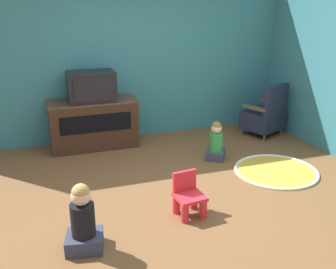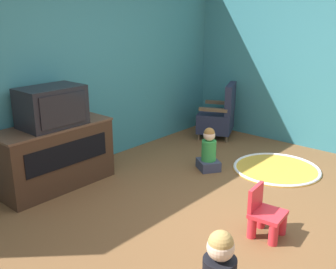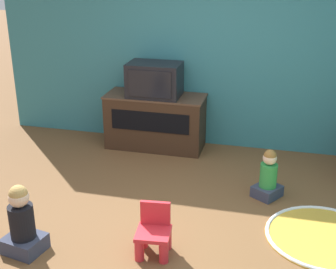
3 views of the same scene
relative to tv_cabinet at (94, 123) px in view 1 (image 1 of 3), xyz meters
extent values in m
plane|color=brown|center=(0.75, -1.96, -0.38)|extent=(30.00, 30.00, 0.00)
cube|color=teal|center=(0.55, 0.35, 0.93)|extent=(5.60, 0.12, 2.62)
cube|color=#382316|center=(0.00, 0.00, -0.01)|extent=(1.30, 0.53, 0.73)
cube|color=#503626|center=(0.00, 0.00, 0.34)|extent=(1.32, 0.54, 0.02)
cube|color=black|center=(0.00, -0.27, 0.08)|extent=(1.04, 0.01, 0.26)
cube|color=black|center=(0.00, -0.02, 0.57)|extent=(0.68, 0.45, 0.44)
cube|color=black|center=(0.00, -0.25, 0.57)|extent=(0.56, 0.02, 0.34)
cylinder|color=brown|center=(2.89, -0.02, -0.33)|extent=(0.04, 0.04, 0.10)
cylinder|color=brown|center=(2.44, -0.23, -0.33)|extent=(0.04, 0.04, 0.10)
cylinder|color=brown|center=(3.08, -0.42, -0.33)|extent=(0.04, 0.04, 0.10)
cylinder|color=brown|center=(2.62, -0.63, -0.33)|extent=(0.04, 0.04, 0.10)
cube|color=#1E2338|center=(2.76, -0.32, -0.13)|extent=(0.75, 0.72, 0.30)
cube|color=#1E2338|center=(2.85, -0.52, 0.26)|extent=(0.55, 0.32, 0.46)
cube|color=brown|center=(2.99, -0.21, 0.13)|extent=(0.25, 0.43, 0.05)
cube|color=brown|center=(2.52, -0.43, 0.13)|extent=(0.25, 0.43, 0.05)
cylinder|color=red|center=(0.54, -2.46, -0.26)|extent=(0.08, 0.08, 0.23)
cylinder|color=red|center=(0.75, -2.44, -0.26)|extent=(0.08, 0.08, 0.23)
cylinder|color=red|center=(0.52, -2.26, -0.26)|extent=(0.08, 0.08, 0.23)
cylinder|color=red|center=(0.73, -2.24, -0.26)|extent=(0.08, 0.08, 0.23)
cube|color=red|center=(0.64, -2.35, -0.16)|extent=(0.33, 0.31, 0.04)
cube|color=red|center=(0.62, -2.23, -0.03)|extent=(0.27, 0.06, 0.23)
cylinder|color=gold|center=(2.13, -1.71, -0.37)|extent=(1.11, 1.11, 0.01)
torus|color=silver|center=(2.13, -1.71, -0.37)|extent=(1.10, 1.10, 0.04)
cube|color=#33384C|center=(1.56, -1.04, -0.32)|extent=(0.36, 0.37, 0.12)
cylinder|color=#2D8C3F|center=(1.56, -1.04, -0.12)|extent=(0.19, 0.19, 0.27)
sphere|color=beige|center=(1.56, -1.04, 0.08)|extent=(0.15, 0.15, 0.15)
sphere|color=olive|center=(1.56, -1.04, 0.11)|extent=(0.14, 0.14, 0.14)
cube|color=#33384C|center=(-0.50, -2.59, -0.30)|extent=(0.38, 0.35, 0.15)
cylinder|color=black|center=(-0.50, -2.59, -0.07)|extent=(0.22, 0.22, 0.31)
sphere|color=beige|center=(-0.50, -2.59, 0.17)|extent=(0.18, 0.18, 0.18)
sphere|color=tan|center=(-0.50, -2.59, 0.20)|extent=(0.16, 0.16, 0.16)
camera|label=1|loc=(-0.77, -5.75, 1.83)|focal=42.00mm
camera|label=2|loc=(-2.32, -3.74, 1.59)|focal=42.00mm
camera|label=3|loc=(1.61, -5.70, 2.16)|focal=50.00mm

